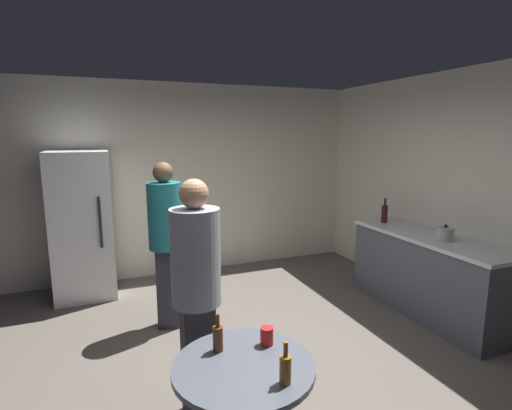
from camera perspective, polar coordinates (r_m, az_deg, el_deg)
name	(u,v)px	position (r m, az deg, el deg)	size (l,w,h in m)	color
ground_plane	(245,371)	(3.71, -1.58, -23.14)	(5.20, 5.20, 0.10)	#5B544C
wall_back	(181,180)	(5.68, -10.96, 3.57)	(5.32, 0.06, 2.70)	silver
wall_side_right	(477,196)	(4.75, 29.59, 1.14)	(0.06, 5.20, 2.70)	silver
refrigerator	(82,225)	(5.23, -24.07, -2.71)	(0.70, 0.68, 1.80)	white
kitchen_counter	(428,274)	(4.84, 23.86, -9.21)	(0.64, 1.92, 0.90)	#4C515B
kettle	(445,234)	(4.52, 25.94, -3.85)	(0.24, 0.17, 0.18)	#B2B2B7
wine_bottle_on_counter	(385,213)	(5.16, 18.27, -1.16)	(0.08, 0.08, 0.31)	#3F141E
foreground_table	(244,381)	(2.40, -1.82, -24.33)	(0.80, 0.80, 0.73)	#4C515B
beer_bottle_amber	(285,368)	(2.16, 4.32, -22.71)	(0.06, 0.06, 0.23)	#8C5919
beer_bottle_brown	(218,338)	(2.43, -5.59, -18.72)	(0.06, 0.06, 0.23)	#593314
plastic_cup_red	(267,336)	(2.49, 1.59, -18.59)	(0.08, 0.08, 0.11)	red
person_in_teal_shirt	(166,233)	(4.06, -13.08, -3.96)	(0.40, 0.40, 1.73)	#2D2D38
person_in_gray_shirt	(196,281)	(2.75, -8.71, -10.97)	(0.35, 0.35, 1.71)	#2D2D38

